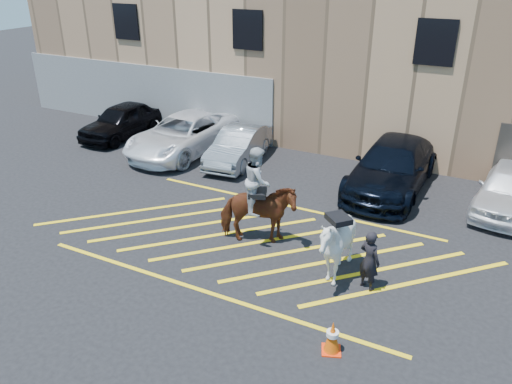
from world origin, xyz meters
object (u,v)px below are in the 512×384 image
at_px(car_black_suv, 122,120).
at_px(car_silver_sedan, 239,146).
at_px(car_blue_suv, 392,166).
at_px(car_white_pickup, 184,134).
at_px(saddled_white, 336,245).
at_px(car_white_suv, 510,189).
at_px(traffic_cone, 332,337).
at_px(handler, 369,260).
at_px(mounted_bay, 258,206).

bearing_deg(car_black_suv, car_silver_sedan, -2.50).
bearing_deg(car_silver_sedan, car_blue_suv, -3.98).
xyz_separation_m(car_white_pickup, saddled_white, (8.25, -5.66, 0.18)).
height_order(car_white_suv, traffic_cone, car_white_suv).
bearing_deg(traffic_cone, saddled_white, 107.63).
relative_size(car_white_pickup, saddled_white, 2.42).
bearing_deg(car_blue_suv, car_white_pickup, -176.48).
xyz_separation_m(car_blue_suv, handler, (0.85, -5.97, -0.04)).
bearing_deg(car_white_pickup, traffic_cone, -38.40).
distance_m(car_blue_suv, car_white_suv, 3.60).
bearing_deg(mounted_bay, car_black_suv, 149.95).
distance_m(car_silver_sedan, saddled_white, 8.14).
distance_m(car_blue_suv, saddled_white, 5.94).
xyz_separation_m(handler, mounted_bay, (-3.26, 0.70, 0.36)).
relative_size(car_silver_sedan, traffic_cone, 5.41).
bearing_deg(handler, mounted_bay, 13.05).
xyz_separation_m(car_black_suv, car_white_suv, (15.35, -0.13, -0.01)).
relative_size(car_white_suv, mounted_bay, 1.52).
relative_size(car_white_pickup, handler, 3.56).
xyz_separation_m(handler, traffic_cone, (-0.05, -2.40, -0.40)).
bearing_deg(car_silver_sedan, car_white_pickup, 175.20).
relative_size(car_white_pickup, car_white_suv, 1.29).
bearing_deg(mounted_bay, handler, -12.17).
xyz_separation_m(car_black_suv, car_white_pickup, (3.52, -0.42, 0.03)).
bearing_deg(car_white_pickup, handler, -28.60).
height_order(car_black_suv, car_silver_sedan, car_black_suv).
bearing_deg(handler, saddled_white, 23.00).
xyz_separation_m(car_white_suv, mounted_bay, (-6.02, -5.27, 0.40)).
bearing_deg(saddled_white, traffic_cone, -72.37).
relative_size(car_silver_sedan, handler, 2.59).
distance_m(car_blue_suv, handler, 6.03).
bearing_deg(car_silver_sedan, car_white_suv, -4.76).
distance_m(saddled_white, traffic_cone, 2.62).
relative_size(mounted_bay, traffic_cone, 3.79).
bearing_deg(handler, car_silver_sedan, -15.77).
xyz_separation_m(car_silver_sedan, traffic_cone, (6.56, -8.15, -0.29)).
bearing_deg(car_blue_suv, car_white_suv, 1.72).
xyz_separation_m(car_white_suv, handler, (-2.75, -5.97, 0.05)).
height_order(car_silver_sedan, mounted_bay, mounted_bay).
bearing_deg(traffic_cone, car_black_suv, 145.87).
bearing_deg(saddled_white, car_silver_sedan, 135.38).
relative_size(car_black_suv, handler, 2.78).
xyz_separation_m(car_white_pickup, car_blue_suv, (8.23, 0.28, 0.05)).
height_order(car_black_suv, mounted_bay, mounted_bay).
height_order(handler, traffic_cone, handler).
xyz_separation_m(handler, saddled_white, (-0.82, 0.03, 0.17)).
xyz_separation_m(car_black_suv, handler, (12.60, -6.10, 0.04)).
bearing_deg(car_blue_suv, traffic_cone, -82.97).
bearing_deg(car_silver_sedan, mounted_bay, -62.57).
relative_size(car_black_suv, car_blue_suv, 0.77).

